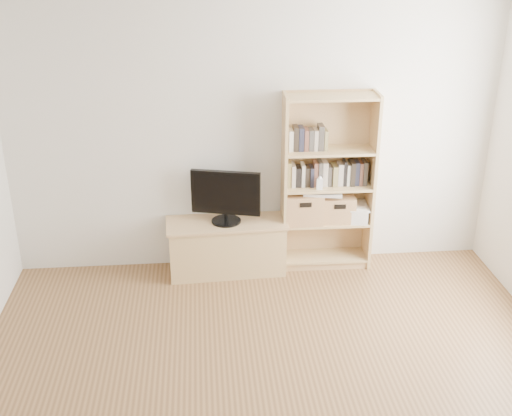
{
  "coord_description": "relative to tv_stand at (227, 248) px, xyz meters",
  "views": [
    {
      "loc": [
        -0.48,
        -3.11,
        3.06
      ],
      "look_at": [
        -0.03,
        1.9,
        0.82
      ],
      "focal_mm": 45.0,
      "sensor_mm": 36.0,
      "label": 1
    }
  ],
  "objects": [
    {
      "name": "magazine_stack",
      "position": [
        1.25,
        0.04,
        0.29
      ],
      "size": [
        0.25,
        0.32,
        0.13
      ],
      "primitive_type": "cube",
      "rotation": [
        0.0,
        0.0,
        -0.19
      ],
      "color": "beige",
      "rests_on": "bookshelf"
    },
    {
      "name": "basket_left",
      "position": [
        0.73,
        0.05,
        0.37
      ],
      "size": [
        0.35,
        0.29,
        0.29
      ],
      "primitive_type": "cube",
      "rotation": [
        0.0,
        0.0,
        -0.0
      ],
      "color": "#986844",
      "rests_on": "bookshelf"
    },
    {
      "name": "bookshelf",
      "position": [
        0.95,
        0.05,
        0.6
      ],
      "size": [
        0.85,
        0.31,
        1.7
      ],
      "primitive_type": "cube",
      "rotation": [
        0.0,
        0.0,
        -0.01
      ],
      "color": "tan",
      "rests_on": "floor"
    },
    {
      "name": "back_wall",
      "position": [
        0.28,
        0.2,
        1.05
      ],
      "size": [
        4.5,
        0.02,
        2.6
      ],
      "primitive_type": "cube",
      "color": "silver",
      "rests_on": "floor"
    },
    {
      "name": "books_row_mid",
      "position": [
        0.95,
        0.07,
        0.7
      ],
      "size": [
        0.9,
        0.19,
        0.24
      ],
      "primitive_type": "cube",
      "rotation": [
        0.0,
        0.0,
        -0.02
      ],
      "color": "olive",
      "rests_on": "bookshelf"
    },
    {
      "name": "books_row_upper",
      "position": [
        0.77,
        0.07,
        1.04
      ],
      "size": [
        0.4,
        0.16,
        0.21
      ],
      "primitive_type": "cube",
      "rotation": [
        0.0,
        0.0,
        0.04
      ],
      "color": "olive",
      "rests_on": "bookshelf"
    },
    {
      "name": "ceiling",
      "position": [
        0.28,
        -2.3,
        2.35
      ],
      "size": [
        4.5,
        5.0,
        0.01
      ],
      "primitive_type": "cube",
      "color": "white",
      "rests_on": "back_wall"
    },
    {
      "name": "baby_monitor",
      "position": [
        0.86,
        -0.04,
        0.64
      ],
      "size": [
        0.06,
        0.04,
        0.1
      ],
      "primitive_type": "cube",
      "rotation": [
        0.0,
        0.0,
        -0.12
      ],
      "color": "white",
      "rests_on": "bookshelf"
    },
    {
      "name": "tv_stand",
      "position": [
        0.0,
        0.0,
        0.0
      ],
      "size": [
        1.1,
        0.46,
        0.49
      ],
      "primitive_type": "cube",
      "rotation": [
        0.0,
        0.0,
        0.05
      ],
      "color": "tan",
      "rests_on": "floor"
    },
    {
      "name": "basket_right",
      "position": [
        1.06,
        0.04,
        0.35
      ],
      "size": [
        0.32,
        0.27,
        0.25
      ],
      "primitive_type": "cube",
      "rotation": [
        0.0,
        0.0,
        -0.05
      ],
      "color": "#986844",
      "rests_on": "bookshelf"
    },
    {
      "name": "television",
      "position": [
        0.0,
        0.0,
        0.52
      ],
      "size": [
        0.63,
        0.21,
        0.5
      ],
      "primitive_type": "cube",
      "rotation": [
        0.0,
        0.0,
        -0.25
      ],
      "color": "black",
      "rests_on": "tv_stand"
    },
    {
      "name": "laptop",
      "position": [
        0.91,
        0.04,
        0.53
      ],
      "size": [
        0.4,
        0.31,
        0.03
      ],
      "primitive_type": "cube",
      "rotation": [
        0.0,
        0.0,
        -0.2
      ],
      "color": "white",
      "rests_on": "basket_left"
    }
  ]
}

